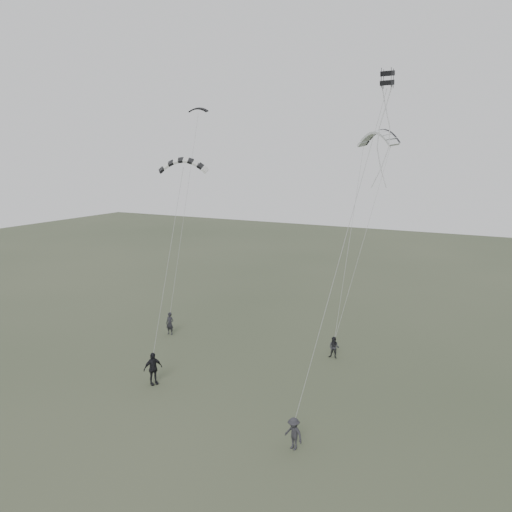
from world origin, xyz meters
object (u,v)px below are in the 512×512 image
at_px(kite_dark_small, 198,108).
at_px(kite_box, 387,78).
at_px(kite_pale_large, 378,132).
at_px(kite_striped, 183,160).
at_px(flyer_right, 334,348).
at_px(flyer_center, 153,369).
at_px(flyer_far, 294,434).
at_px(flyer_left, 170,323).

height_order(kite_dark_small, kite_box, kite_box).
relative_size(kite_pale_large, kite_striped, 1.13).
height_order(flyer_right, kite_box, kite_box).
bearing_deg(flyer_center, flyer_far, -75.66).
relative_size(flyer_right, flyer_center, 0.75).
relative_size(flyer_center, kite_dark_small, 1.28).
bearing_deg(kite_box, flyer_far, -100.67).
distance_m(kite_dark_small, kite_striped, 9.18).
xyz_separation_m(flyer_center, flyer_far, (10.04, -2.37, -0.21)).
bearing_deg(kite_pale_large, flyer_far, -51.61).
xyz_separation_m(flyer_left, flyer_far, (14.32, -9.72, -0.09)).
height_order(flyer_right, flyer_center, flyer_center).
distance_m(flyer_far, kite_box, 17.78).
height_order(kite_pale_large, kite_striped, kite_pale_large).
distance_m(flyer_far, kite_striped, 18.40).
height_order(flyer_left, flyer_center, flyer_center).
bearing_deg(flyer_left, kite_striped, -36.54).
relative_size(flyer_right, kite_dark_small, 0.96).
relative_size(flyer_left, flyer_right, 1.17).
bearing_deg(flyer_far, kite_pale_large, 111.76).
bearing_deg(kite_pale_large, kite_box, -38.58).
distance_m(kite_pale_large, kite_box, 10.29).
relative_size(flyer_center, kite_pale_large, 0.55).
relative_size(flyer_far, kite_striped, 0.49).
relative_size(flyer_center, kite_box, 2.90).
height_order(flyer_center, kite_box, kite_box).
bearing_deg(flyer_right, kite_dark_small, 159.86).
xyz_separation_m(flyer_left, flyer_center, (4.27, -7.34, 0.13)).
xyz_separation_m(flyer_center, kite_pale_large, (9.22, 14.02, 14.01)).
relative_size(flyer_left, flyer_center, 0.87).
relative_size(flyer_right, kite_box, 2.16).
distance_m(kite_striped, kite_box, 13.85).
bearing_deg(kite_dark_small, flyer_right, -31.50).
bearing_deg(flyer_center, kite_box, -42.48).
xyz_separation_m(kite_dark_small, kite_striped, (3.68, -7.41, -3.98)).
bearing_deg(kite_box, kite_dark_small, 158.84).
distance_m(kite_dark_small, kite_box, 18.88).
relative_size(flyer_center, kite_striped, 0.63).
relative_size(flyer_right, kite_pale_large, 0.41).
bearing_deg(kite_striped, flyer_right, -9.99).
height_order(flyer_left, flyer_far, flyer_left).
bearing_deg(flyer_left, kite_pale_large, 22.59).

